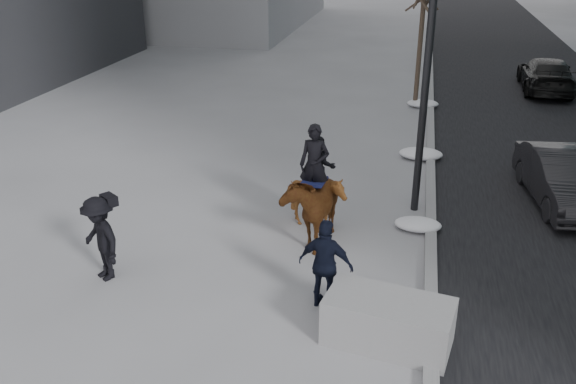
% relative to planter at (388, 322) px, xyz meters
% --- Properties ---
extents(ground, '(120.00, 120.00, 0.00)m').
position_rel_planter_xyz_m(ground, '(-2.27, 1.34, -0.42)').
color(ground, gray).
rests_on(ground, ground).
extents(road, '(8.00, 90.00, 0.01)m').
position_rel_planter_xyz_m(road, '(4.73, 11.34, -0.41)').
color(road, black).
rests_on(road, ground).
extents(curb, '(0.25, 90.00, 0.12)m').
position_rel_planter_xyz_m(curb, '(0.73, 11.34, -0.36)').
color(curb, gray).
rests_on(curb, ground).
extents(planter, '(2.25, 1.41, 0.84)m').
position_rel_planter_xyz_m(planter, '(0.00, 0.00, 0.00)').
color(planter, gray).
rests_on(planter, ground).
extents(car_near, '(1.95, 4.26, 1.35)m').
position_rel_planter_xyz_m(car_near, '(3.94, 6.68, 0.26)').
color(car_near, black).
rests_on(car_near, ground).
extents(car_far, '(2.14, 4.94, 1.41)m').
position_rel_planter_xyz_m(car_far, '(5.50, 18.82, 0.29)').
color(car_far, black).
rests_on(car_far, ground).
extents(tree_near, '(1.20, 1.20, 4.93)m').
position_rel_planter_xyz_m(tree_near, '(0.13, 15.09, 2.05)').
color(tree_near, '#34291F').
rests_on(tree_near, ground).
extents(tree_far, '(1.20, 1.20, 4.14)m').
position_rel_planter_xyz_m(tree_far, '(0.13, 21.73, 1.65)').
color(tree_far, '#3A3122').
rests_on(tree_far, ground).
extents(mounted_left, '(1.14, 2.14, 2.65)m').
position_rel_planter_xyz_m(mounted_left, '(-1.89, 3.41, 0.57)').
color(mounted_left, '#451C0D').
rests_on(mounted_left, ground).
extents(mounted_right, '(1.47, 1.58, 2.23)m').
position_rel_planter_xyz_m(mounted_right, '(-1.86, 3.92, 0.47)').
color(mounted_right, '#4F270F').
rests_on(mounted_right, ground).
extents(feeder, '(1.08, 0.93, 1.75)m').
position_rel_planter_xyz_m(feeder, '(-1.21, 0.86, 0.46)').
color(feeder, black).
rests_on(feeder, ground).
extents(camera_crew, '(1.30, 1.18, 1.75)m').
position_rel_planter_xyz_m(camera_crew, '(-5.68, 0.92, 0.47)').
color(camera_crew, black).
rests_on(camera_crew, ground).
extents(lamppost, '(0.25, 0.80, 9.09)m').
position_rel_planter_xyz_m(lamppost, '(0.33, 5.52, 4.58)').
color(lamppost, black).
rests_on(lamppost, ground).
extents(snow_piles, '(1.31, 15.64, 0.33)m').
position_rel_planter_xyz_m(snow_piles, '(0.43, 7.45, -0.26)').
color(snow_piles, silver).
rests_on(snow_piles, ground).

